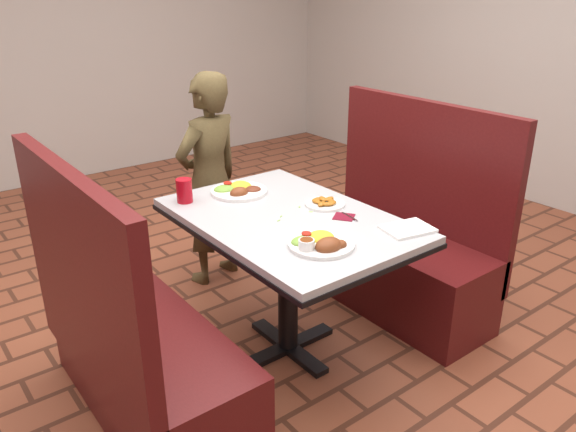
# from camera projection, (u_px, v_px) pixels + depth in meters

# --- Properties ---
(dining_table) EXTENTS (0.81, 1.21, 0.75)m
(dining_table) POSITION_uv_depth(u_px,v_px,m) (288.00, 235.00, 2.67)
(dining_table) COLOR #BABCBF
(dining_table) RESTS_ON ground
(booth_bench_left) EXTENTS (0.47, 1.20, 1.17)m
(booth_bench_left) POSITION_uv_depth(u_px,v_px,m) (137.00, 354.00, 2.34)
(booth_bench_left) COLOR #551313
(booth_bench_left) RESTS_ON ground
(booth_bench_right) EXTENTS (0.47, 1.20, 1.17)m
(booth_bench_right) POSITION_uv_depth(u_px,v_px,m) (397.00, 251.00, 3.24)
(booth_bench_right) COLOR #551313
(booth_bench_right) RESTS_ON ground
(diner_person) EXTENTS (0.53, 0.41, 1.31)m
(diner_person) POSITION_uv_depth(u_px,v_px,m) (210.00, 180.00, 3.40)
(diner_person) COLOR brown
(diner_person) RESTS_ON ground
(near_dinner_plate) EXTENTS (0.28, 0.28, 0.09)m
(near_dinner_plate) POSITION_uv_depth(u_px,v_px,m) (321.00, 240.00, 2.31)
(near_dinner_plate) COLOR white
(near_dinner_plate) RESTS_ON dining_table
(far_dinner_plate) EXTENTS (0.29, 0.29, 0.08)m
(far_dinner_plate) POSITION_uv_depth(u_px,v_px,m) (238.00, 188.00, 2.91)
(far_dinner_plate) COLOR white
(far_dinner_plate) RESTS_ON dining_table
(plantain_plate) EXTENTS (0.20, 0.20, 0.03)m
(plantain_plate) POSITION_uv_depth(u_px,v_px,m) (325.00, 203.00, 2.75)
(plantain_plate) COLOR white
(plantain_plate) RESTS_ON dining_table
(maroon_napkin) EXTENTS (0.13, 0.13, 0.00)m
(maroon_napkin) POSITION_uv_depth(u_px,v_px,m) (344.00, 217.00, 2.62)
(maroon_napkin) COLOR maroon
(maroon_napkin) RESTS_ON dining_table
(spoon_utensil) EXTENTS (0.03, 0.12, 0.00)m
(spoon_utensil) POSITION_uv_depth(u_px,v_px,m) (350.00, 217.00, 2.61)
(spoon_utensil) COLOR silver
(spoon_utensil) RESTS_ON dining_table
(red_tumbler) EXTENTS (0.08, 0.08, 0.12)m
(red_tumbler) POSITION_uv_depth(u_px,v_px,m) (184.00, 191.00, 2.78)
(red_tumbler) COLOR #AC0B17
(red_tumbler) RESTS_ON dining_table
(paper_napkin) EXTENTS (0.24, 0.20, 0.01)m
(paper_napkin) POSITION_uv_depth(u_px,v_px,m) (408.00, 229.00, 2.48)
(paper_napkin) COLOR white
(paper_napkin) RESTS_ON dining_table
(knife_utensil) EXTENTS (0.01, 0.16, 0.00)m
(knife_utensil) POSITION_uv_depth(u_px,v_px,m) (327.00, 242.00, 2.34)
(knife_utensil) COLOR silver
(knife_utensil) RESTS_ON dining_table
(fork_utensil) EXTENTS (0.04, 0.15, 0.00)m
(fork_utensil) POSITION_uv_depth(u_px,v_px,m) (333.00, 246.00, 2.30)
(fork_utensil) COLOR silver
(fork_utensil) RESTS_ON dining_table
(lettuce_shreds) EXTENTS (0.28, 0.32, 0.00)m
(lettuce_shreds) POSITION_uv_depth(u_px,v_px,m) (287.00, 210.00, 2.70)
(lettuce_shreds) COLOR #84B448
(lettuce_shreds) RESTS_ON dining_table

